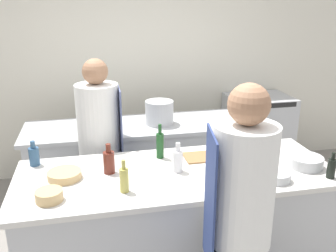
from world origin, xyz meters
TOP-DOWN VIEW (x-y plane):
  - wall_back at (0.00, 2.13)m, footprint 8.00×0.06m
  - prep_counter at (0.00, 0.00)m, footprint 2.44×0.94m
  - pass_counter at (-0.14, 1.18)m, footprint 2.35×0.74m
  - oven_range at (1.51, 1.77)m, footprint 0.80×0.63m
  - chef_at_prep_near at (0.19, -0.77)m, footprint 0.40×0.38m
  - chef_at_stove at (-0.56, 0.77)m, footprint 0.40×0.38m
  - bottle_olive_oil at (-0.08, 0.29)m, footprint 0.06×0.06m
  - bottle_vinegar at (-1.08, 0.35)m, footprint 0.08×0.08m
  - bottle_wine at (-0.00, 0.00)m, footprint 0.08×0.08m
  - bottle_cooking_oil at (-0.51, 0.09)m, footprint 0.09×0.09m
  - bottle_sauce at (-0.43, -0.23)m, footprint 0.06×0.06m
  - bottle_water at (1.08, -0.34)m, footprint 0.06×0.06m
  - bowl_mixing_large at (-0.92, -0.25)m, footprint 0.18×0.18m
  - bowl_prep_small at (-0.84, 0.06)m, footprint 0.25×0.25m
  - bowl_ceramic_blue at (0.67, -0.30)m, footprint 0.20×0.20m
  - bowl_wooden_salad at (1.00, -0.13)m, footprint 0.26×0.26m
  - cup at (0.44, -0.09)m, footprint 0.09×0.09m
  - cutting_board at (0.31, 0.21)m, footprint 0.39×0.23m
  - stockpot at (0.08, 1.16)m, footprint 0.30×0.30m

SIDE VIEW (x-z plane):
  - pass_counter at x=-0.14m, z-range 0.00..0.92m
  - prep_counter at x=0.00m, z-range 0.00..0.92m
  - oven_range at x=1.51m, z-range 0.00..0.99m
  - chef_at_stove at x=-0.56m, z-range 0.00..1.68m
  - chef_at_prep_near at x=0.19m, z-range 0.01..1.77m
  - cutting_board at x=0.31m, z-range 0.92..0.93m
  - bowl_prep_small at x=-0.84m, z-range 0.92..0.98m
  - bowl_ceramic_blue at x=0.67m, z-range 0.92..0.98m
  - bowl_mixing_large at x=-0.92m, z-range 0.92..0.99m
  - cup at x=0.44m, z-range 0.92..1.00m
  - bowl_wooden_salad at x=1.00m, z-range 0.92..1.00m
  - bottle_water at x=1.08m, z-range 0.90..1.10m
  - bottle_vinegar at x=-1.08m, z-range 0.90..1.10m
  - bottle_wine at x=0.00m, z-range 0.89..1.13m
  - bottle_cooking_oil at x=-0.51m, z-range 0.89..1.13m
  - bottle_sauce at x=-0.43m, z-range 0.89..1.13m
  - bottle_olive_oil at x=-0.08m, z-range 0.89..1.18m
  - stockpot at x=0.08m, z-range 0.92..1.16m
  - wall_back at x=0.00m, z-range 0.00..2.80m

